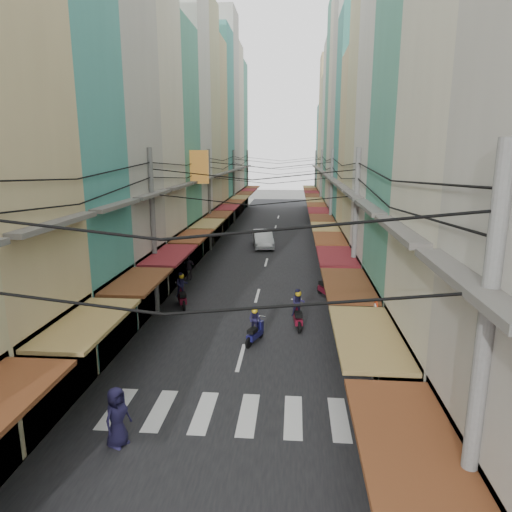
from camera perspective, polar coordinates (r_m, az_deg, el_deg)
The scene contains 15 objects.
ground at distance 20.40m, azimuth -1.23°, elevation -10.19°, with size 160.00×160.00×0.00m, color slate.
road at distance 39.52m, azimuth 1.83°, elevation 1.25°, with size 10.00×80.00×0.02m, color black.
sidewalk_left at distance 40.37m, azimuth -7.42°, elevation 1.42°, with size 3.00×80.00×0.06m, color slate.
sidewalk_right at distance 39.72m, azimuth 11.24°, elevation 1.09°, with size 3.00×80.00×0.06m, color slate.
crosswalk at distance 15.09m, azimuth -3.78°, elevation -19.02°, with size 7.55×2.40×0.01m.
building_row_left at distance 36.63m, azimuth -11.30°, elevation 15.46°, with size 7.80×67.67×23.70m.
building_row_right at distance 35.62m, azimuth 14.89°, elevation 14.77°, with size 7.80×68.98×22.59m.
utility_poles at distance 33.75m, azimuth 1.45°, elevation 10.52°, with size 10.20×66.13×8.20m.
white_car at distance 39.14m, azimuth 0.88°, elevation 1.12°, with size 5.17×2.03×1.83m, color silver.
bicycle at distance 20.40m, azimuth 16.70°, elevation -10.75°, with size 0.67×1.78×1.22m, color black.
moving_scooters at distance 22.52m, azimuth -0.20°, elevation -6.43°, with size 8.05×8.31×1.86m.
parked_scooters at distance 16.52m, azimuth 12.19°, elevation -14.52°, with size 12.86×13.26×1.01m.
pedestrians at distance 22.44m, azimuth -9.92°, elevation -5.36°, with size 13.74×19.24×2.20m.
market_umbrella at distance 12.67m, azimuth 26.65°, elevation -15.05°, with size 2.53×2.53×2.67m.
traffic_sign at distance 15.95m, azimuth 14.65°, elevation -8.30°, with size 0.10×0.70×3.18m.
Camera 1 is at (2.02, -18.65, 8.00)m, focal length 32.00 mm.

